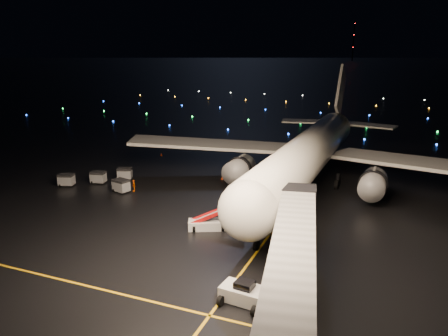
% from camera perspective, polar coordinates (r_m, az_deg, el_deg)
% --- Properties ---
extents(ground, '(2000.00, 2000.00, 0.00)m').
position_cam_1_polar(ground, '(337.19, 18.40, 11.26)').
color(ground, black).
rests_on(ground, ground).
extents(lane_centre, '(0.25, 80.00, 0.02)m').
position_cam_1_polar(lane_centre, '(55.51, 8.67, -5.01)').
color(lane_centre, gold).
rests_on(lane_centre, ground).
extents(lane_cross, '(60.00, 0.25, 0.02)m').
position_cam_1_polar(lane_cross, '(43.01, -23.61, -12.44)').
color(lane_cross, gold).
rests_on(lane_cross, ground).
extents(airliner, '(58.68, 55.85, 16.34)m').
position_cam_1_polar(airliner, '(64.58, 11.68, 5.22)').
color(airliner, silver).
rests_on(airliner, ground).
extents(pushback_tug, '(3.89, 2.30, 1.77)m').
position_cam_1_polar(pushback_tug, '(35.26, 2.69, -15.83)').
color(pushback_tug, silver).
rests_on(pushback_tug, ground).
extents(belt_loader, '(6.53, 4.22, 3.10)m').
position_cam_1_polar(belt_loader, '(47.88, -2.08, -6.23)').
color(belt_loader, silver).
rests_on(belt_loader, ground).
extents(crew_c, '(0.95, 1.00, 1.67)m').
position_cam_1_polar(crew_c, '(61.75, -11.69, -2.25)').
color(crew_c, '#EA5D05').
rests_on(crew_c, ground).
extents(safety_cone_0, '(0.44, 0.44, 0.48)m').
position_cam_1_polar(safety_cone_0, '(60.99, 4.62, -2.78)').
color(safety_cone_0, '#E9400E').
rests_on(safety_cone_0, ground).
extents(safety_cone_1, '(0.48, 0.48, 0.45)m').
position_cam_1_polar(safety_cone_1, '(63.88, 5.94, -1.99)').
color(safety_cone_1, '#E9400E').
rests_on(safety_cone_1, ground).
extents(safety_cone_2, '(0.50, 0.50, 0.54)m').
position_cam_1_polar(safety_cone_2, '(66.15, -0.22, -1.26)').
color(safety_cone_2, '#E9400E').
rests_on(safety_cone_2, ground).
extents(safety_cone_3, '(0.46, 0.46, 0.51)m').
position_cam_1_polar(safety_cone_3, '(81.55, -8.19, 1.76)').
color(safety_cone_3, '#E9400E').
rests_on(safety_cone_3, ground).
extents(radio_mast, '(1.80, 1.80, 64.00)m').
position_cam_1_polar(radio_mast, '(780.42, 16.56, 15.61)').
color(radio_mast, black).
rests_on(radio_mast, ground).
extents(taxiway_lights, '(164.00, 92.00, 0.36)m').
position_cam_1_polar(taxiway_lights, '(145.01, 12.62, 7.41)').
color(taxiway_lights, black).
rests_on(taxiway_lights, ground).
extents(baggage_cart_0, '(2.46, 2.13, 1.75)m').
position_cam_1_polar(baggage_cart_0, '(67.66, -12.84, -0.74)').
color(baggage_cart_0, gray).
rests_on(baggage_cart_0, ground).
extents(baggage_cart_1, '(2.44, 1.97, 1.82)m').
position_cam_1_polar(baggage_cart_1, '(61.74, -13.30, -2.27)').
color(baggage_cart_1, gray).
rests_on(baggage_cart_1, ground).
extents(baggage_cart_2, '(2.44, 2.05, 1.77)m').
position_cam_1_polar(baggage_cart_2, '(66.80, -19.89, -1.48)').
color(baggage_cart_2, gray).
rests_on(baggage_cart_2, ground).
extents(baggage_cart_3, '(2.28, 1.79, 1.74)m').
position_cam_1_polar(baggage_cart_3, '(66.74, -16.10, -1.19)').
color(baggage_cart_3, gray).
rests_on(baggage_cart_3, ground).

